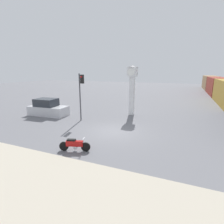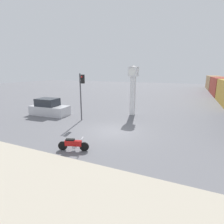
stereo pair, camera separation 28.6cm
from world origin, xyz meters
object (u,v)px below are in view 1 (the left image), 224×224
motorcycle (75,145)px  clock_tower (132,83)px  traffic_light (81,89)px  freight_train (222,89)px  parked_car (48,108)px

motorcycle → clock_tower: size_ratio=0.35×
traffic_light → motorcycle: bearing=-61.8°
motorcycle → clock_tower: clock_tower is taller
motorcycle → freight_train: bearing=48.5°
clock_tower → traffic_light: 5.55m
motorcycle → traffic_light: bearing=100.2°
clock_tower → freight_train: (11.11, 16.92, -1.74)m
clock_tower → freight_train: 20.31m
clock_tower → parked_car: 9.46m
traffic_light → parked_car: bearing=175.2°
clock_tower → motorcycle: bearing=-93.5°
freight_train → parked_car: freight_train is taller
traffic_light → parked_car: size_ratio=1.04×
freight_train → motorcycle: bearing=-113.6°
motorcycle → parked_car: (-7.68, 6.24, 0.35)m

